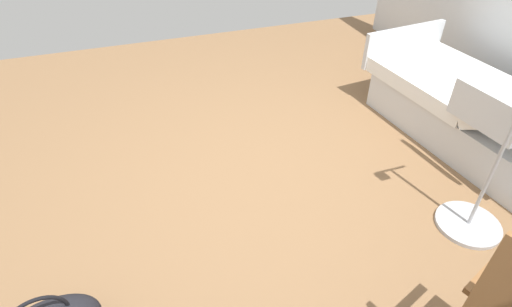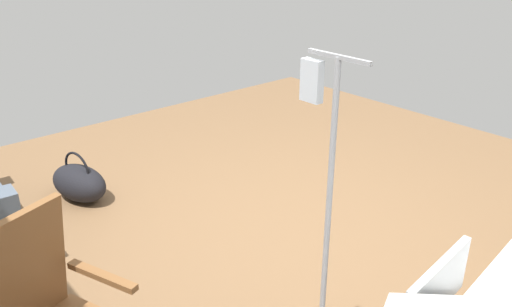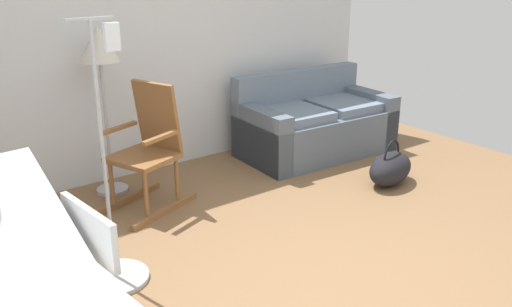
% 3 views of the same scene
% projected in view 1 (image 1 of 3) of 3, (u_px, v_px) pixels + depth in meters
% --- Properties ---
extents(ground_plane, '(6.45, 6.45, 0.00)m').
position_uv_depth(ground_plane, '(271.00, 181.00, 3.23)').
color(ground_plane, olive).
extents(hospital_bed, '(1.17, 2.14, 1.09)m').
position_uv_depth(hospital_bed, '(483.00, 113.00, 3.46)').
color(hospital_bed, silver).
rests_on(hospital_bed, ground).
extents(iv_pole, '(0.44, 0.44, 1.69)m').
position_uv_depth(iv_pole, '(478.00, 200.00, 2.70)').
color(iv_pole, '#B2B5BA').
rests_on(iv_pole, ground).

